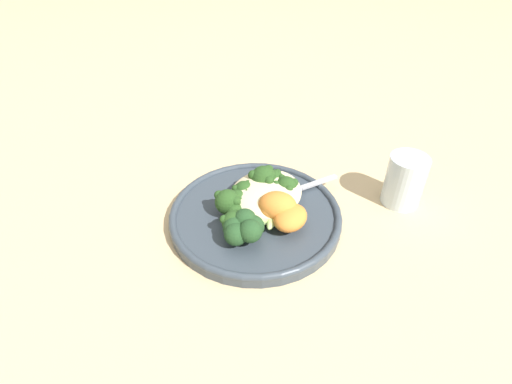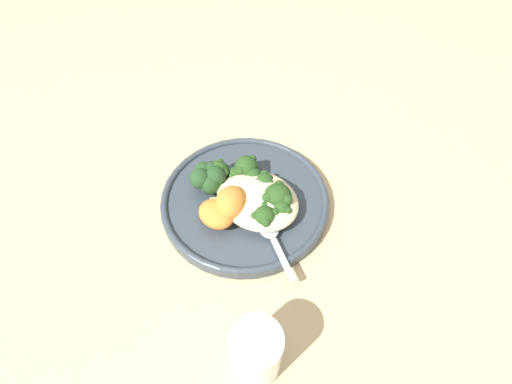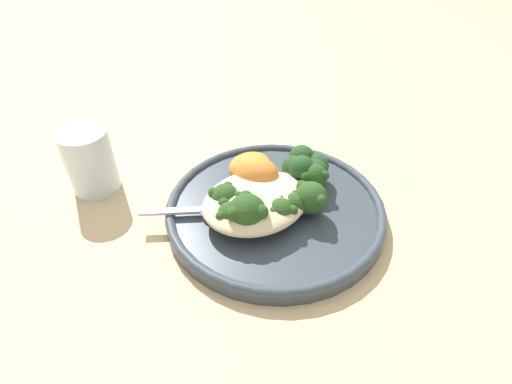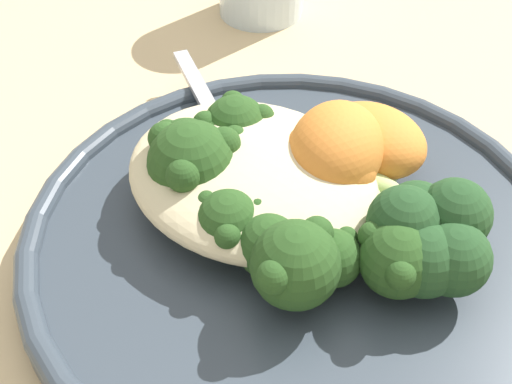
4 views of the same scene
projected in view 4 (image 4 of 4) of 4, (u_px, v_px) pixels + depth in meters
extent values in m
plane|color=#D6B784|center=(294.00, 235.00, 0.37)|extent=(4.00, 4.00, 0.00)
cylinder|color=#38424C|center=(294.00, 244.00, 0.35)|extent=(0.27, 0.27, 0.02)
torus|color=#38424C|center=(295.00, 233.00, 0.35)|extent=(0.27, 0.27, 0.01)
ellipsoid|color=beige|center=(252.00, 176.00, 0.35)|extent=(0.13, 0.11, 0.03)
ellipsoid|color=#ADC675|center=(314.00, 165.00, 0.36)|extent=(0.09, 0.04, 0.02)
sphere|color=#284C1E|center=(236.00, 128.00, 0.37)|extent=(0.04, 0.04, 0.04)
sphere|color=#284C1E|center=(262.00, 117.00, 0.37)|extent=(0.01, 0.01, 0.01)
sphere|color=#284C1E|center=(233.00, 103.00, 0.38)|extent=(0.01, 0.01, 0.01)
sphere|color=#284C1E|center=(209.00, 121.00, 0.37)|extent=(0.01, 0.01, 0.01)
sphere|color=#284C1E|center=(238.00, 135.00, 0.36)|extent=(0.01, 0.01, 0.01)
ellipsoid|color=#ADC675|center=(280.00, 169.00, 0.36)|extent=(0.09, 0.06, 0.02)
sphere|color=#284C1E|center=(187.00, 149.00, 0.36)|extent=(0.03, 0.03, 0.03)
sphere|color=#284C1E|center=(210.00, 135.00, 0.36)|extent=(0.01, 0.01, 0.01)
sphere|color=#284C1E|center=(167.00, 131.00, 0.36)|extent=(0.01, 0.01, 0.01)
sphere|color=#284C1E|center=(181.00, 157.00, 0.35)|extent=(0.01, 0.01, 0.01)
ellipsoid|color=#ADC675|center=(297.00, 182.00, 0.36)|extent=(0.09, 0.08, 0.01)
sphere|color=#284C1E|center=(192.00, 164.00, 0.34)|extent=(0.04, 0.04, 0.04)
sphere|color=#284C1E|center=(224.00, 143.00, 0.34)|extent=(0.02, 0.02, 0.02)
sphere|color=#284C1E|center=(165.00, 138.00, 0.35)|extent=(0.02, 0.02, 0.02)
sphere|color=#284C1E|center=(183.00, 175.00, 0.33)|extent=(0.02, 0.02, 0.02)
ellipsoid|color=#ADC675|center=(303.00, 202.00, 0.35)|extent=(0.04, 0.08, 0.02)
sphere|color=#284C1E|center=(229.00, 223.00, 0.32)|extent=(0.03, 0.03, 0.03)
sphere|color=#284C1E|center=(254.00, 207.00, 0.32)|extent=(0.01, 0.01, 0.01)
sphere|color=#284C1E|center=(208.00, 203.00, 0.33)|extent=(0.01, 0.01, 0.01)
sphere|color=#284C1E|center=(224.00, 234.00, 0.31)|extent=(0.01, 0.01, 0.01)
ellipsoid|color=#ADC675|center=(332.00, 198.00, 0.35)|extent=(0.02, 0.10, 0.02)
sphere|color=#284C1E|center=(269.00, 246.00, 0.31)|extent=(0.03, 0.03, 0.03)
sphere|color=#284C1E|center=(293.00, 231.00, 0.31)|extent=(0.01, 0.01, 0.01)
sphere|color=#284C1E|center=(248.00, 226.00, 0.32)|extent=(0.01, 0.01, 0.01)
sphere|color=#284C1E|center=(266.00, 258.00, 0.30)|extent=(0.01, 0.01, 0.01)
ellipsoid|color=#ADC675|center=(330.00, 217.00, 0.33)|extent=(0.04, 0.09, 0.02)
sphere|color=#284C1E|center=(295.00, 265.00, 0.30)|extent=(0.04, 0.04, 0.04)
sphere|color=#284C1E|center=(317.00, 233.00, 0.30)|extent=(0.01, 0.01, 0.01)
sphere|color=#284C1E|center=(274.00, 277.00, 0.29)|extent=(0.01, 0.01, 0.01)
ellipsoid|color=#ADC675|center=(348.00, 198.00, 0.35)|extent=(0.05, 0.09, 0.02)
sphere|color=#284C1E|center=(333.00, 258.00, 0.31)|extent=(0.03, 0.03, 0.03)
sphere|color=#284C1E|center=(347.00, 238.00, 0.31)|extent=(0.01, 0.01, 0.01)
sphere|color=#284C1E|center=(321.00, 266.00, 0.30)|extent=(0.01, 0.01, 0.01)
ellipsoid|color=#ADC675|center=(371.00, 216.00, 0.34)|extent=(0.06, 0.06, 0.02)
sphere|color=#284C1E|center=(398.00, 260.00, 0.31)|extent=(0.03, 0.03, 0.03)
sphere|color=#284C1E|center=(427.00, 241.00, 0.31)|extent=(0.01, 0.01, 0.01)
sphere|color=#284C1E|center=(373.00, 236.00, 0.31)|extent=(0.01, 0.01, 0.01)
sphere|color=#284C1E|center=(400.00, 274.00, 0.29)|extent=(0.01, 0.01, 0.01)
ellipsoid|color=orange|center=(373.00, 140.00, 0.37)|extent=(0.06, 0.05, 0.03)
ellipsoid|color=orange|center=(328.00, 162.00, 0.35)|extent=(0.06, 0.05, 0.04)
ellipsoid|color=orange|center=(336.00, 150.00, 0.35)|extent=(0.06, 0.07, 0.04)
sphere|color=#234723|center=(458.00, 252.00, 0.31)|extent=(0.03, 0.03, 0.03)
sphere|color=#234723|center=(455.00, 215.00, 0.32)|extent=(0.03, 0.03, 0.03)
sphere|color=#234723|center=(416.00, 217.00, 0.32)|extent=(0.03, 0.03, 0.03)
sphere|color=#234723|center=(401.00, 227.00, 0.31)|extent=(0.03, 0.03, 0.03)
sphere|color=#234723|center=(424.00, 260.00, 0.31)|extent=(0.03, 0.03, 0.03)
cube|color=#B7B7BC|center=(197.00, 84.00, 0.43)|extent=(0.07, 0.05, 0.00)
ellipsoid|color=#B7B7BC|center=(227.00, 137.00, 0.39)|extent=(0.05, 0.05, 0.01)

